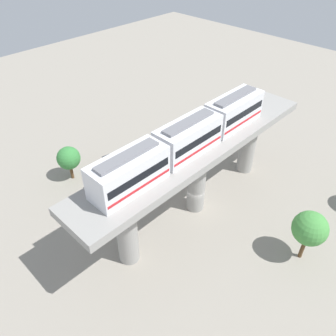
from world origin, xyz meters
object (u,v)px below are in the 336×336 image
at_px(tree_far_corner, 69,158).
at_px(parked_car_red, 113,164).
at_px(train, 188,138).
at_px(parked_car_white, 97,194).
at_px(tree_mid_lot, 310,229).
at_px(parked_car_orange, 147,181).

bearing_deg(tree_far_corner, parked_car_red, 65.26).
xyz_separation_m(train, parked_car_white, (-8.59, -5.12, -8.99)).
bearing_deg(train, parked_car_white, -149.21).
bearing_deg(parked_car_red, tree_mid_lot, 19.02).
bearing_deg(tree_mid_lot, parked_car_white, -156.74).
bearing_deg(train, tree_mid_lot, 16.94).
relative_size(parked_car_white, tree_mid_lot, 0.81).
distance_m(train, parked_car_red, 14.77).
height_order(parked_car_red, tree_mid_lot, tree_mid_lot).
relative_size(tree_mid_lot, tree_far_corner, 1.26).
bearing_deg(parked_car_white, parked_car_red, 130.81).
height_order(parked_car_orange, parked_car_white, same).
bearing_deg(tree_far_corner, tree_mid_lot, 18.30).
relative_size(parked_car_white, tree_far_corner, 1.02).
bearing_deg(parked_car_orange, tree_mid_lot, 23.79).
xyz_separation_m(parked_car_white, tree_mid_lot, (19.99, 8.59, 3.08)).
distance_m(parked_car_white, tree_mid_lot, 21.98).
distance_m(train, tree_far_corner, 16.18).
height_order(parked_car_red, tree_far_corner, tree_far_corner).
relative_size(parked_car_orange, tree_mid_lot, 0.83).
bearing_deg(train, parked_car_orange, 176.15).
bearing_deg(tree_mid_lot, parked_car_red, -170.85).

